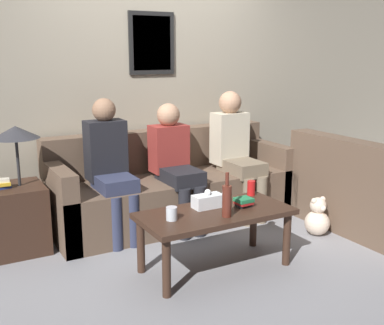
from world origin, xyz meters
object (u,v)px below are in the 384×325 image
Objects in this scene: coffee_table at (215,219)px; teddy_bear at (317,219)px; person_middle at (175,160)px; couch_side at (372,197)px; drinking_glass at (172,214)px; person_left at (110,163)px; wine_bottle at (227,200)px; person_right at (236,148)px; couch_main at (172,189)px.

coffee_table is 1.20m from teddy_bear.
coffee_table is 1.00× the size of person_middle.
person_middle reaches higher than couch_side.
person_middle reaches higher than drinking_glass.
couch_side is 1.20× the size of person_left.
person_middle is at bearing 57.70° from couch_side.
wine_bottle is at bearing -68.10° from person_left.
couch_side is at bearing -25.28° from person_left.
person_middle is (0.53, 0.97, 0.13)m from drinking_glass.
person_right is at bearing 39.01° from drinking_glass.
wine_bottle is at bearing -18.76° from drinking_glass.
person_right is at bearing 49.04° from coffee_table.
couch_side is 1.27× the size of person_middle.
drinking_glass is 0.08× the size of person_middle.
couch_side is 1.70m from coffee_table.
person_left is 0.62m from person_middle.
couch_side is 1.27× the size of coffee_table.
coffee_table is at bearing 89.61° from couch_side.
person_right is (0.85, 0.98, 0.29)m from coffee_table.
couch_main is at bearing 81.02° from wine_bottle.
person_left is (-2.15, 1.02, 0.36)m from couch_side.
person_middle is at bearing 61.37° from drinking_glass.
wine_bottle is 0.27× the size of person_right.
coffee_table reaches higher than teddy_bear.
drinking_glass is at bearing -85.43° from person_left.
coffee_table is 1.00m from person_middle.
person_left is at bearing -168.91° from couch_main.
person_left reaches higher than coffee_table.
drinking_glass is 0.27× the size of teddy_bear.
couch_side is at bearing 4.37° from wine_bottle.
person_middle is (0.15, 1.10, 0.06)m from wine_bottle.
person_middle is at bearing 82.14° from wine_bottle.
person_middle is at bearing -178.73° from person_right.
teddy_bear is (0.32, -0.85, -0.53)m from person_right.
wine_bottle is at bearing 94.37° from couch_side.
person_middle is 3.26× the size of teddy_bear.
couch_main is 0.37m from person_middle.
person_left is at bearing 111.90° from wine_bottle.
person_middle is (0.61, -0.04, -0.03)m from person_left.
coffee_table is at bearing -99.36° from person_middle.
person_right reaches higher than person_middle.
person_right reaches higher than couch_main.
wine_bottle is at bearing -87.42° from coffee_table.
wine_bottle is 1.40m from person_right.
person_right reaches higher than wine_bottle.
person_right is (0.69, 0.02, 0.04)m from person_middle.
person_right reaches higher than coffee_table.
teddy_bear is (0.96, -1.00, -0.16)m from couch_main.
couch_main is at bearing 133.76° from teddy_bear.
couch_main is 1.16m from coffee_table.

